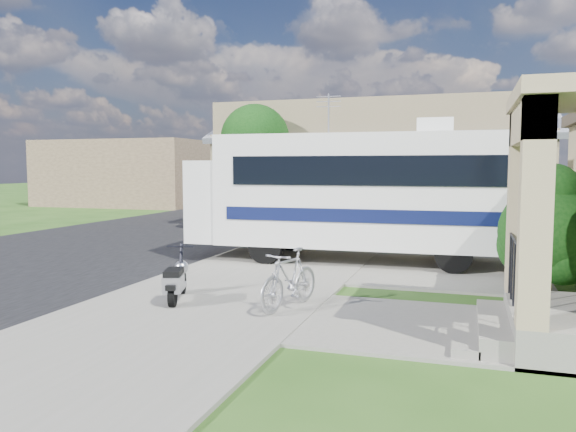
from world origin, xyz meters
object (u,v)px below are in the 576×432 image
(scooter, at_px, (176,281))
(pickup_truck, at_px, (239,205))
(van, at_px, (278,196))
(garden_hose, at_px, (500,321))
(motorhome, at_px, (357,191))
(shrub, at_px, (553,228))
(bicycle, at_px, (290,282))

(scooter, height_order, pickup_truck, pickup_truck)
(van, height_order, garden_hose, van)
(motorhome, bearing_deg, garden_hose, -59.62)
(shrub, bearing_deg, pickup_truck, 135.29)
(shrub, bearing_deg, van, 122.88)
(shrub, distance_m, bicycle, 5.08)
(motorhome, height_order, scooter, motorhome)
(van, bearing_deg, pickup_truck, -92.24)
(shrub, distance_m, van, 21.00)
(van, bearing_deg, shrub, -64.31)
(shrub, bearing_deg, scooter, -156.31)
(pickup_truck, bearing_deg, garden_hose, 124.53)
(pickup_truck, bearing_deg, bicycle, 113.91)
(motorhome, relative_size, scooter, 5.99)
(shrub, xyz_separation_m, scooter, (-6.31, -2.77, -0.84))
(scooter, relative_size, garden_hose, 3.88)
(shrub, xyz_separation_m, bicycle, (-4.28, -2.62, -0.77))
(van, bearing_deg, scooter, -83.17)
(scooter, xyz_separation_m, garden_hose, (5.30, 0.32, -0.34))
(shrub, distance_m, pickup_truck, 15.20)
(scooter, xyz_separation_m, pickup_truck, (-4.49, 13.46, 0.38))
(motorhome, bearing_deg, scooter, -113.63)
(shrub, height_order, pickup_truck, shrub)
(bicycle, height_order, pickup_truck, pickup_truck)
(garden_hose, bearing_deg, scooter, -176.52)
(motorhome, bearing_deg, pickup_truck, 127.36)
(van, bearing_deg, garden_hose, -69.83)
(bicycle, relative_size, garden_hose, 4.63)
(motorhome, relative_size, shrub, 3.33)
(bicycle, bearing_deg, pickup_truck, 131.39)
(shrub, relative_size, pickup_truck, 0.43)
(scooter, xyz_separation_m, bicycle, (2.02, 0.14, 0.07))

